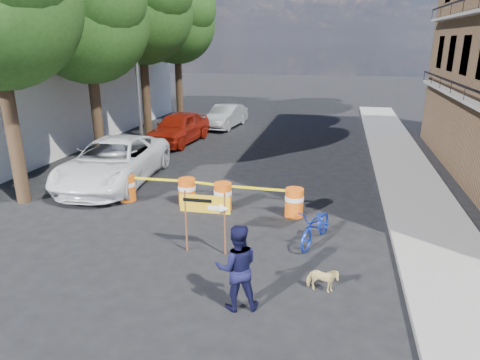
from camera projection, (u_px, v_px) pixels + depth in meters
The scene contains 18 objects.
ground at pixel (197, 249), 11.17m from camera, with size 120.00×120.00×0.00m, color black.
sidewalk_east at pixel (414, 190), 15.39m from camera, with size 2.40×40.00×0.15m, color gray.
white_building at pixel (19, 85), 22.27m from camera, with size 8.00×22.00×6.00m, color silver.
tree_mid_a at pixel (88, 19), 17.22m from camera, with size 5.25×5.00×8.68m.
tree_mid_b at pixel (141, 9), 21.63m from camera, with size 5.67×5.40×9.62m.
tree_far at pixel (177, 23), 26.42m from camera, with size 5.04×4.80×8.84m.
streetlamp at pixel (137, 59), 19.87m from camera, with size 1.25×0.18×8.00m.
barrel_far_left at pixel (127, 187), 14.45m from camera, with size 0.58×0.58×0.90m.
barrel_mid_left at pixel (187, 191), 14.08m from camera, with size 0.58×0.58×0.90m.
barrel_mid_right at pixel (223, 196), 13.65m from camera, with size 0.58×0.58×0.90m.
barrel_far_right at pixel (294, 202), 13.14m from camera, with size 0.58×0.58×0.90m.
detour_sign at pixel (211, 210), 10.61m from camera, with size 1.29×0.25×1.66m.
pedestrian at pixel (237, 267), 8.49m from camera, with size 0.88×0.69×1.82m, color black.
bicycle at pixel (317, 210), 11.24m from camera, with size 0.66×1.00×1.90m, color #1633B9.
dog at pixel (322, 280), 9.21m from camera, with size 0.32×0.70×0.59m, color #E7D084.
suv_white at pixel (114, 162), 16.16m from camera, with size 2.78×6.04×1.68m, color white.
sedan_red at pixel (179, 128), 22.54m from camera, with size 1.93×4.79×1.63m, color maroon.
sedan_silver at pixel (226, 116), 26.61m from camera, with size 1.48×4.23×1.39m, color #B7BBBE.
Camera 1 is at (3.34, -9.55, 5.21)m, focal length 32.00 mm.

